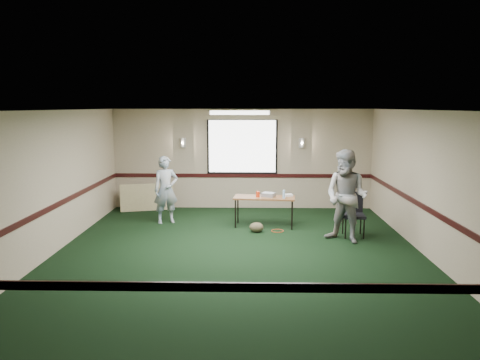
{
  "coord_description": "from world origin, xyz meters",
  "views": [
    {
      "loc": [
        0.22,
        -8.63,
        2.77
      ],
      "look_at": [
        0.0,
        1.3,
        1.2
      ],
      "focal_mm": 35.0,
      "sensor_mm": 36.0,
      "label": 1
    }
  ],
  "objects_px": {
    "folding_table": "(264,199)",
    "person_left": "(166,190)",
    "projector": "(269,195)",
    "conference_chair": "(353,210)",
    "person_right": "(347,196)"
  },
  "relations": [
    {
      "from": "conference_chair",
      "to": "person_left",
      "type": "relative_size",
      "value": 0.58
    },
    {
      "from": "folding_table",
      "to": "conference_chair",
      "type": "xyz_separation_m",
      "value": [
        1.89,
        -0.71,
        -0.1
      ]
    },
    {
      "from": "conference_chair",
      "to": "person_right",
      "type": "xyz_separation_m",
      "value": [
        -0.25,
        -0.5,
        0.41
      ]
    },
    {
      "from": "folding_table",
      "to": "projector",
      "type": "bearing_deg",
      "value": 15.41
    },
    {
      "from": "projector",
      "to": "conference_chair",
      "type": "bearing_deg",
      "value": 1.58
    },
    {
      "from": "projector",
      "to": "conference_chair",
      "type": "distance_m",
      "value": 1.95
    },
    {
      "from": "person_right",
      "to": "projector",
      "type": "bearing_deg",
      "value": 178.35
    },
    {
      "from": "conference_chair",
      "to": "person_left",
      "type": "bearing_deg",
      "value": 169.23
    },
    {
      "from": "folding_table",
      "to": "conference_chair",
      "type": "relative_size",
      "value": 1.55
    },
    {
      "from": "folding_table",
      "to": "person_left",
      "type": "relative_size",
      "value": 0.9
    },
    {
      "from": "projector",
      "to": "person_left",
      "type": "bearing_deg",
      "value": -163.03
    },
    {
      "from": "person_right",
      "to": "folding_table",
      "type": "bearing_deg",
      "value": -179.51
    },
    {
      "from": "folding_table",
      "to": "person_left",
      "type": "xyz_separation_m",
      "value": [
        -2.34,
        0.3,
        0.15
      ]
    },
    {
      "from": "folding_table",
      "to": "conference_chair",
      "type": "height_order",
      "value": "conference_chair"
    },
    {
      "from": "person_left",
      "to": "projector",
      "type": "bearing_deg",
      "value": -29.34
    }
  ]
}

